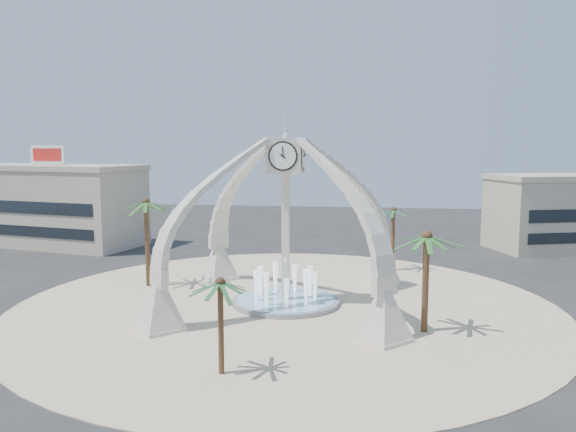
# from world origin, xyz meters

# --- Properties ---
(ground) EXTENTS (140.00, 140.00, 0.00)m
(ground) POSITION_xyz_m (0.00, 0.00, 0.00)
(ground) COLOR #282828
(ground) RESTS_ON ground
(plaza) EXTENTS (40.00, 40.00, 0.06)m
(plaza) POSITION_xyz_m (0.00, 0.00, 0.03)
(plaza) COLOR beige
(plaza) RESTS_ON ground
(clock_tower) EXTENTS (17.94, 17.94, 16.30)m
(clock_tower) POSITION_xyz_m (-0.00, -0.00, 6.49)
(clock_tower) COLOR beige
(clock_tower) RESTS_ON ground
(fountain) EXTENTS (8.00, 8.00, 3.62)m
(fountain) POSITION_xyz_m (0.00, 0.00, 0.29)
(fountain) COLOR gray
(fountain) RESTS_ON ground
(building_nw) EXTENTS (23.75, 13.73, 11.90)m
(building_nw) POSITION_xyz_m (-32.00, 22.00, 4.83)
(building_nw) COLOR #BBAA92
(building_nw) RESTS_ON ground
(palm_east) EXTENTS (5.06, 5.06, 7.00)m
(palm_east) POSITION_xyz_m (9.64, -4.97, 6.09)
(palm_east) COLOR brown
(palm_east) RESTS_ON ground
(palm_west) EXTENTS (5.34, 5.34, 7.95)m
(palm_west) POSITION_xyz_m (-12.29, 3.75, 7.05)
(palm_west) COLOR brown
(palm_west) RESTS_ON ground
(palm_north) EXTENTS (4.47, 4.47, 6.50)m
(palm_north) POSITION_xyz_m (8.29, 12.94, 5.73)
(palm_north) COLOR brown
(palm_north) RESTS_ON ground
(palm_south) EXTENTS (4.32, 4.32, 5.49)m
(palm_south) POSITION_xyz_m (-1.32, -13.34, 4.81)
(palm_south) COLOR brown
(palm_south) RESTS_ON ground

